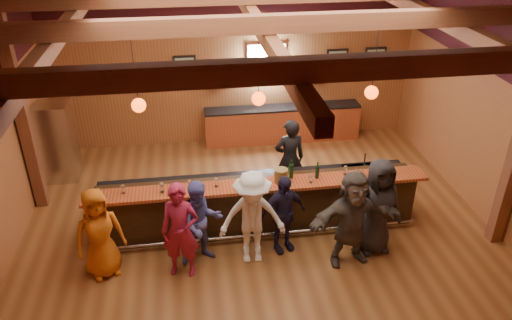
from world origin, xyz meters
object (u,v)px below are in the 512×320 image
Objects in this scene: customer_denim at (201,223)px; bartender at (290,159)px; customer_orange at (99,233)px; customer_white at (252,218)px; customer_dark at (377,207)px; back_bar_cabinet at (282,124)px; stainless_fridge at (58,142)px; bar_counter at (258,201)px; customer_navy at (283,214)px; ice_bucket at (281,176)px; customer_redvest at (180,231)px; customer_brown at (352,219)px; bottle_a at (291,171)px.

bartender is at bearing 29.76° from customer_denim.
customer_orange is 2.56m from customer_white.
customer_dark is 2.32m from bartender.
back_bar_cabinet is at bearing 74.63° from customer_white.
stainless_fridge is at bearing -20.64° from bartender.
bar_counter is 2.27m from customer_dark.
bar_counter is at bearing -30.76° from stainless_fridge.
bartender is at bearing 113.40° from customer_dark.
back_bar_cabinet is at bearing 60.86° from customer_navy.
stainless_fridge is 6.74× the size of ice_bucket.
bar_counter is at bearing 144.82° from customer_dark.
back_bar_cabinet is 4.87m from customer_white.
bar_counter is 3.44× the size of customer_dark.
bartender reaches higher than customer_denim.
customer_orange is 4.12m from bartender.
customer_white reaches higher than ice_bucket.
customer_orange reaches higher than ice_bucket.
stainless_fridge is 1.13× the size of customer_denim.
bar_counter is 3.76m from back_bar_cabinet.
customer_white is 2.22m from customer_dark.
bartender is at bearing 49.21° from bar_counter.
customer_dark is at bearing -21.83° from customer_orange.
customer_denim is at bearing 165.64° from customer_navy.
customer_orange is 0.90× the size of customer_dark.
customer_redvest reaches higher than bar_counter.
customer_brown is at bearing -34.39° from stainless_fridge.
bartender reaches higher than customer_orange.
stainless_fridge reaches higher than bartender.
customer_denim is 1.45m from customer_navy.
stainless_fridge is at bearing 148.37° from ice_bucket.
customer_navy reaches higher than bar_counter.
customer_white is 0.63m from customer_navy.
bar_counter is 3.95× the size of customer_denim.
customer_dark is (6.08, -3.52, 0.02)m from stainless_fridge.
bar_counter is 23.58× the size of ice_bucket.
stainless_fridge is at bearing 89.22° from customer_orange.
stainless_fridge is at bearing 138.40° from customer_brown.
customer_redvest reaches higher than ice_bucket.
customer_dark reaches higher than back_bar_cabinet.
stainless_fridge is at bearing 139.64° from customer_white.
ice_bucket is 0.25m from bottle_a.
customer_dark is (3.44, 0.15, 0.04)m from customer_redvest.
customer_brown reaches higher than ice_bucket.
customer_dark is at bearing 18.53° from customer_brown.
customer_redvest is 3.45m from customer_dark.
back_bar_cabinet is 2.18× the size of customer_dark.
customer_brown is (4.23, -0.31, 0.07)m from customer_orange.
customer_denim is 5.97× the size of ice_bucket.
stainless_fridge is at bearing 137.64° from customer_redvest.
customer_dark reaches higher than customer_redvest.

